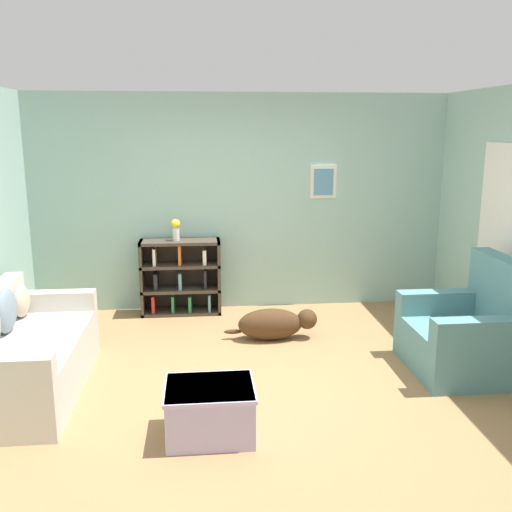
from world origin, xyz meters
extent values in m
plane|color=#997047|center=(0.00, 0.00, 0.00)|extent=(14.00, 14.00, 0.00)
cube|color=#93BCB2|center=(0.00, 2.25, 1.30)|extent=(5.60, 0.10, 2.60)
cube|color=silver|center=(1.00, 2.19, 1.55)|extent=(0.32, 0.02, 0.40)
cube|color=#568EAD|center=(1.00, 2.18, 1.55)|extent=(0.24, 0.01, 0.32)
cube|color=white|center=(2.49, 0.70, 1.02)|extent=(0.02, 0.84, 2.05)
cube|color=beige|center=(-1.96, 0.03, 0.23)|extent=(0.84, 1.80, 0.45)
cube|color=beige|center=(-1.96, 0.85, 0.55)|extent=(0.84, 0.16, 0.18)
ellipsoid|color=slate|center=(-2.18, 0.24, 0.65)|extent=(0.14, 0.40, 0.40)
ellipsoid|color=tan|center=(-2.18, 0.66, 0.61)|extent=(0.14, 0.30, 0.30)
cube|color=#42382D|center=(-1.20, 2.01, 0.45)|extent=(0.04, 0.34, 0.89)
cube|color=#42382D|center=(-0.29, 2.01, 0.45)|extent=(0.04, 0.34, 0.89)
cube|color=#42382D|center=(-0.75, 2.17, 0.45)|extent=(0.95, 0.02, 0.89)
cube|color=#42382D|center=(-0.75, 2.01, 0.02)|extent=(0.95, 0.34, 0.04)
cube|color=#42382D|center=(-0.75, 2.01, 0.30)|extent=(0.95, 0.34, 0.04)
cube|color=#42382D|center=(-0.75, 2.01, 0.60)|extent=(0.95, 0.34, 0.04)
cube|color=#42382D|center=(-0.75, 2.01, 0.88)|extent=(0.95, 0.34, 0.04)
cube|color=#B22823|center=(-1.08, 2.00, 0.13)|extent=(0.03, 0.26, 0.22)
cube|color=black|center=(-1.04, 2.00, 0.42)|extent=(0.04, 0.26, 0.20)
cube|color=silver|center=(-1.04, 2.00, 0.72)|extent=(0.03, 0.26, 0.20)
cube|color=#287A3D|center=(-0.85, 2.00, 0.13)|extent=(0.03, 0.26, 0.22)
cube|color=#60939E|center=(-0.75, 2.00, 0.42)|extent=(0.04, 0.26, 0.20)
cube|color=orange|center=(-0.75, 2.00, 0.73)|extent=(0.03, 0.26, 0.24)
cube|color=#287A3D|center=(-0.64, 2.00, 0.12)|extent=(0.04, 0.26, 0.21)
cube|color=black|center=(-0.46, 2.00, 0.43)|extent=(0.03, 0.26, 0.23)
cube|color=silver|center=(-0.46, 2.00, 0.70)|extent=(0.04, 0.26, 0.18)
cube|color=#60939E|center=(-0.41, 2.00, 0.13)|extent=(0.03, 0.26, 0.23)
cube|color=slate|center=(1.86, 0.07, 0.21)|extent=(0.92, 1.02, 0.42)
cube|color=slate|center=(2.23, 0.07, 0.73)|extent=(0.18, 1.02, 0.63)
cube|color=slate|center=(1.86, -0.35, 0.53)|extent=(0.92, 0.18, 0.22)
cube|color=slate|center=(1.86, 0.49, 0.53)|extent=(0.92, 0.18, 0.22)
cube|color=#ADA3CC|center=(-0.46, -0.85, 0.19)|extent=(0.62, 0.50, 0.38)
cube|color=#BBB0DC|center=(-0.46, -0.85, 0.37)|extent=(0.65, 0.53, 0.03)
ellipsoid|color=#472D19|center=(0.21, 1.02, 0.17)|extent=(0.68, 0.30, 0.33)
sphere|color=#472D19|center=(0.61, 1.02, 0.21)|extent=(0.21, 0.21, 0.21)
ellipsoid|color=#472D19|center=(-0.18, 1.06, 0.08)|extent=(0.20, 0.05, 0.05)
cylinder|color=silver|center=(-0.79, 2.01, 0.97)|extent=(0.08, 0.08, 0.15)
sphere|color=yellow|center=(-0.79, 2.01, 1.09)|extent=(0.11, 0.11, 0.11)
camera|label=1|loc=(-0.50, -4.64, 2.19)|focal=40.00mm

